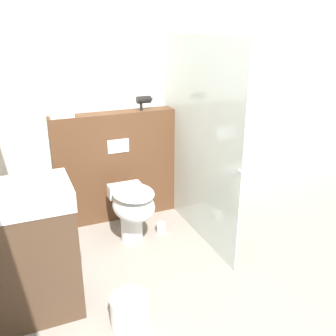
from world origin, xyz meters
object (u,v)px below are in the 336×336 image
object	(u,v)px
toilet	(132,208)
waste_bin	(130,312)
sink_vanity	(32,251)
hair_drier	(144,100)

from	to	relation	value
toilet	waste_bin	size ratio (longest dim) A/B	2.19
sink_vanity	waste_bin	bearing A→B (deg)	-36.92
waste_bin	toilet	bearing A→B (deg)	70.69
hair_drier	waste_bin	size ratio (longest dim) A/B	0.64
sink_vanity	hair_drier	xyz separation A→B (m)	(1.27, 1.17, 0.76)
waste_bin	hair_drier	bearing A→B (deg)	66.22
hair_drier	waste_bin	world-z (taller)	hair_drier
sink_vanity	waste_bin	xyz separation A→B (m)	(0.57, -0.43, -0.38)
sink_vanity	hair_drier	bearing A→B (deg)	42.67
waste_bin	sink_vanity	bearing A→B (deg)	143.08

